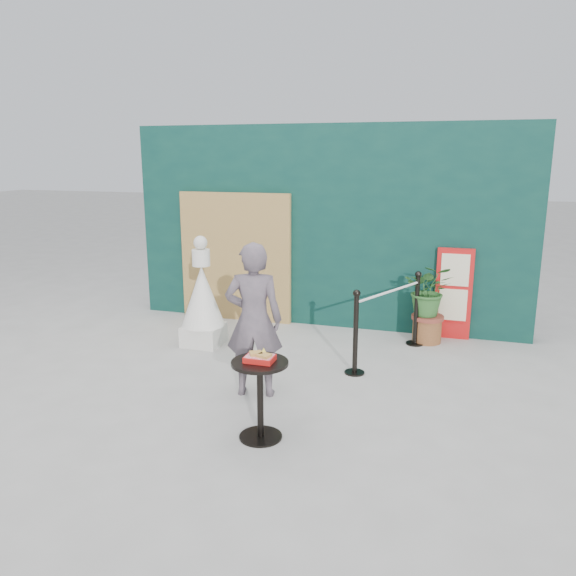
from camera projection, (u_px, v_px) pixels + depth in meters
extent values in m
plane|color=#ADAAA5|center=(254.00, 407.00, 5.84)|extent=(60.00, 60.00, 0.00)
cube|color=#0A2E2A|center=(326.00, 227.00, 8.43)|extent=(6.00, 0.30, 3.00)
cube|color=tan|center=(235.00, 257.00, 8.75)|extent=(1.80, 0.08, 2.00)
imported|color=#685963|center=(254.00, 320.00, 5.98)|extent=(0.69, 0.53, 1.68)
cube|color=red|center=(453.00, 294.00, 7.90)|extent=(0.50, 0.06, 1.30)
cube|color=beige|center=(455.00, 270.00, 7.79)|extent=(0.38, 0.02, 0.45)
cube|color=beige|center=(453.00, 305.00, 7.90)|extent=(0.38, 0.02, 0.45)
cube|color=red|center=(451.00, 328.00, 7.98)|extent=(0.38, 0.02, 0.18)
cube|color=silver|center=(204.00, 335.00, 7.74)|extent=(0.51, 0.51, 0.28)
cone|color=silver|center=(202.00, 296.00, 7.62)|extent=(0.59, 0.59, 0.83)
cylinder|color=white|center=(201.00, 258.00, 7.50)|extent=(0.24, 0.24, 0.22)
sphere|color=silver|center=(200.00, 243.00, 7.45)|extent=(0.18, 0.18, 0.18)
cylinder|color=black|center=(261.00, 436.00, 5.21)|extent=(0.40, 0.40, 0.02)
cylinder|color=black|center=(260.00, 401.00, 5.12)|extent=(0.06, 0.06, 0.72)
cylinder|color=black|center=(260.00, 363.00, 5.04)|extent=(0.52, 0.52, 0.03)
cube|color=red|center=(260.00, 359.00, 5.03)|extent=(0.26, 0.19, 0.05)
cube|color=#E81F3F|center=(260.00, 356.00, 5.02)|extent=(0.24, 0.17, 0.00)
cube|color=gold|center=(256.00, 353.00, 5.04)|extent=(0.15, 0.14, 0.02)
cube|color=#E59E54|center=(264.00, 356.00, 4.99)|extent=(0.13, 0.13, 0.02)
cone|color=#FFE243|center=(264.00, 351.00, 5.06)|extent=(0.06, 0.06, 0.06)
cylinder|color=brown|center=(427.00, 331.00, 7.84)|extent=(0.40, 0.40, 0.33)
cylinder|color=brown|center=(428.00, 317.00, 7.79)|extent=(0.44, 0.44, 0.06)
imported|color=#2E622A|center=(429.00, 290.00, 7.70)|extent=(0.66, 0.57, 0.73)
cylinder|color=black|center=(354.00, 372.00, 6.74)|extent=(0.24, 0.24, 0.02)
cylinder|color=black|center=(356.00, 335.00, 6.63)|extent=(0.06, 0.06, 0.96)
sphere|color=black|center=(357.00, 293.00, 6.51)|extent=(0.09, 0.09, 0.09)
cylinder|color=black|center=(415.00, 343.00, 7.77)|extent=(0.24, 0.24, 0.02)
cylinder|color=black|center=(416.00, 311.00, 7.66)|extent=(0.06, 0.06, 0.96)
sphere|color=black|center=(418.00, 274.00, 7.55)|extent=(0.09, 0.09, 0.09)
cylinder|color=silver|center=(389.00, 292.00, 7.05)|extent=(0.63, 1.31, 0.03)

